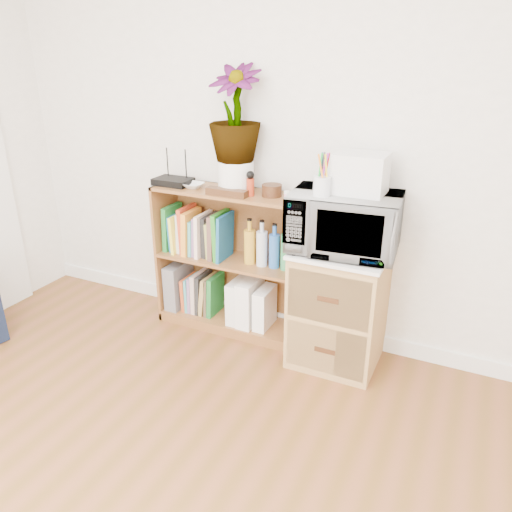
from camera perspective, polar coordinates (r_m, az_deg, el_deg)
The scene contains 21 objects.
skirting_board at distance 3.41m, azimuth 3.62°, elevation -7.43°, with size 4.00×0.02×0.10m, color white.
bookshelf at distance 3.24m, azimuth -2.87°, elevation -0.71°, with size 1.00×0.30×0.95m, color brown.
wicker_unit at distance 2.98m, azimuth 9.38°, elevation -5.89°, with size 0.50×0.45×0.70m, color #9E7542.
microwave at distance 2.76m, azimuth 10.01°, elevation 3.79°, with size 0.59×0.40×0.33m, color silver.
pen_cup at distance 2.64m, azimuth 7.54°, elevation 7.93°, with size 0.09×0.09×0.10m, color silver.
small_appliance at distance 2.71m, azimuth 11.90°, elevation 9.23°, with size 0.27×0.22×0.21m, color silver.
router at distance 3.26m, azimuth -9.45°, elevation 8.40°, with size 0.24×0.16×0.04m, color black.
white_bowl at distance 3.17m, azimuth -7.16°, elevation 8.01°, with size 0.13×0.13×0.03m, color silver.
plant_pot at distance 3.06m, azimuth -2.31°, elevation 9.11°, with size 0.22×0.22×0.19m, color white.
potted_plant at distance 3.00m, azimuth -2.42°, elevation 15.97°, with size 0.31×0.31×0.55m, color #397D32.
trinket_box at distance 2.98m, azimuth -3.36°, elevation 7.27°, with size 0.26×0.06×0.04m, color #381F0F.
kokeshi_doll at distance 2.96m, azimuth -0.65°, elevation 7.86°, with size 0.05×0.05×0.10m, color #A32C14.
wooden_bowl at distance 2.96m, azimuth 1.83°, elevation 7.51°, with size 0.12×0.12×0.07m, color #35190E.
paint_jars at distance 2.81m, azimuth 4.15°, elevation 6.56°, with size 0.12×0.04×0.06m, color pink.
file_box at distance 3.54m, azimuth -8.78°, elevation -3.21°, with size 0.10×0.25×0.32m, color slate.
magazine_holder_left at distance 3.32m, azimuth -1.93°, elevation -5.09°, with size 0.09×0.23×0.29m, color white.
magazine_holder_mid at distance 3.28m, azimuth -0.67°, elevation -5.20°, with size 0.10×0.25×0.31m, color white.
magazine_holder_right at distance 3.25m, azimuth 1.01°, elevation -5.92°, with size 0.08×0.21×0.27m, color white.
cookbooks at distance 3.29m, azimuth -6.57°, elevation 2.63°, with size 0.45×0.20×0.31m.
liquor_bottles at distance 3.04m, azimuth 2.80°, elevation 1.09°, with size 0.48×0.07×0.31m.
lower_books at distance 3.46m, azimuth -6.09°, elevation -4.20°, with size 0.25×0.19×0.29m.
Camera 1 is at (1.07, -0.51, 1.76)m, focal length 35.00 mm.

